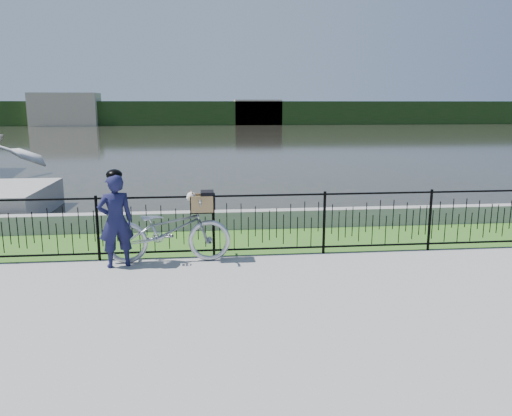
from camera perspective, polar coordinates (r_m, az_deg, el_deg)
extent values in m
plane|color=gray|center=(7.59, 3.14, -8.91)|extent=(120.00, 120.00, 0.00)
cube|color=#36651F|center=(10.04, 0.78, -3.67)|extent=(60.00, 2.00, 0.01)
plane|color=#27261E|center=(40.11, -4.43, 7.96)|extent=(120.00, 120.00, 0.00)
cube|color=gray|center=(10.95, 0.16, -1.29)|extent=(60.00, 0.30, 0.40)
cube|color=#203C17|center=(67.03, -5.15, 10.77)|extent=(120.00, 6.00, 3.00)
cube|color=#AEA38B|center=(67.16, -20.94, 10.48)|extent=(8.00, 4.00, 4.00)
cube|color=#AEA38B|center=(65.90, 0.19, 10.89)|extent=(6.00, 3.00, 3.20)
imported|color=#B1B5BD|center=(8.69, -10.05, -2.50)|extent=(2.14, 0.75, 1.12)
cube|color=black|center=(8.60, -6.15, -0.44)|extent=(0.38, 0.18, 0.02)
cube|color=#9C7848|center=(8.60, -6.15, -0.39)|extent=(0.40, 0.30, 0.01)
cube|color=#9C7848|center=(8.71, -6.18, 0.72)|extent=(0.40, 0.02, 0.30)
cube|color=#9C7848|center=(8.43, -6.18, 0.34)|extent=(0.40, 0.02, 0.30)
cube|color=#9C7848|center=(8.57, -4.87, 0.56)|extent=(0.02, 0.30, 0.30)
cube|color=#9C7848|center=(8.57, -7.48, 0.50)|extent=(0.02, 0.30, 0.30)
cube|color=black|center=(8.54, -5.60, 1.72)|extent=(0.22, 0.32, 0.06)
cube|color=black|center=(8.57, -4.76, 0.76)|extent=(0.02, 0.32, 0.24)
ellipsoid|color=silver|center=(8.57, -6.31, 0.40)|extent=(0.31, 0.22, 0.20)
sphere|color=silver|center=(8.53, -7.42, 1.33)|extent=(0.15, 0.15, 0.15)
sphere|color=silver|center=(8.52, -7.75, 1.10)|extent=(0.07, 0.07, 0.07)
sphere|color=black|center=(8.51, -7.92, 1.05)|extent=(0.02, 0.02, 0.02)
cone|color=#986B3F|center=(8.58, -7.42, 1.80)|extent=(0.06, 0.08, 0.08)
cone|color=#986B3F|center=(8.48, -7.30, 1.68)|extent=(0.06, 0.08, 0.08)
imported|color=#15163A|center=(8.57, -15.75, -1.43)|extent=(0.67, 0.54, 1.57)
ellipsoid|color=black|center=(8.43, -16.04, 3.64)|extent=(0.26, 0.29, 0.18)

